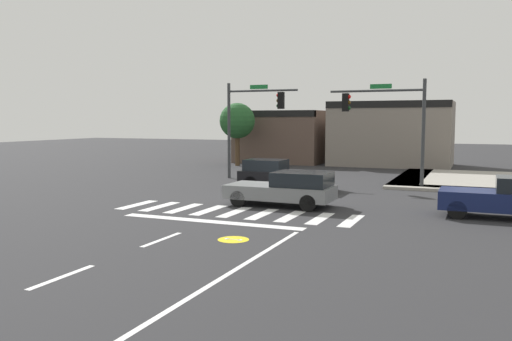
# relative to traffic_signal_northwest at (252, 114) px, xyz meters

# --- Properties ---
(ground_plane) EXTENTS (120.00, 120.00, 0.00)m
(ground_plane) POSITION_rel_traffic_signal_northwest_xyz_m (3.87, -6.07, -3.84)
(ground_plane) COLOR #2B2B2D
(crosswalk_near) EXTENTS (9.34, 2.41, 0.01)m
(crosswalk_near) POSITION_rel_traffic_signal_northwest_xyz_m (3.87, -10.57, -3.83)
(crosswalk_near) COLOR silver
(crosswalk_near) RESTS_ON ground_plane
(lane_markings) EXTENTS (6.80, 18.75, 0.01)m
(lane_markings) POSITION_rel_traffic_signal_northwest_xyz_m (5.03, -17.50, -3.83)
(lane_markings) COLOR white
(lane_markings) RESTS_ON ground_plane
(bike_detector_marking) EXTENTS (0.92, 0.92, 0.01)m
(bike_detector_marking) POSITION_rel_traffic_signal_northwest_xyz_m (5.79, -14.75, -3.83)
(bike_detector_marking) COLOR yellow
(bike_detector_marking) RESTS_ON ground_plane
(curb_corner_northeast) EXTENTS (10.00, 10.60, 0.15)m
(curb_corner_northeast) POSITION_rel_traffic_signal_northwest_xyz_m (12.36, 3.35, -3.76)
(curb_corner_northeast) COLOR #9E998E
(curb_corner_northeast) RESTS_ON ground_plane
(storefront_row) EXTENTS (16.59, 6.30, 4.83)m
(storefront_row) POSITION_rel_traffic_signal_northwest_xyz_m (2.32, 12.87, -1.54)
(storefront_row) COLOR brown
(storefront_row) RESTS_ON ground_plane
(traffic_signal_northwest) EXTENTS (4.36, 0.32, 5.62)m
(traffic_signal_northwest) POSITION_rel_traffic_signal_northwest_xyz_m (0.00, 0.00, 0.00)
(traffic_signal_northwest) COLOR #383A3D
(traffic_signal_northwest) RESTS_ON ground_plane
(traffic_signal_northeast) EXTENTS (4.87, 0.32, 5.51)m
(traffic_signal_northeast) POSITION_rel_traffic_signal_northwest_xyz_m (7.88, -0.74, -0.09)
(traffic_signal_northeast) COLOR #383A3D
(traffic_signal_northeast) RESTS_ON ground_plane
(car_black) EXTENTS (4.48, 1.77, 1.50)m
(car_black) POSITION_rel_traffic_signal_northwest_xyz_m (3.29, -3.98, -3.08)
(car_black) COLOR black
(car_black) RESTS_ON ground_plane
(car_navy) EXTENTS (4.10, 1.73, 1.49)m
(car_navy) POSITION_rel_traffic_signal_northwest_xyz_m (13.21, -8.03, -3.09)
(car_navy) COLOR #141E4C
(car_navy) RESTS_ON ground_plane
(car_gray) EXTENTS (4.30, 1.94, 1.41)m
(car_gray) POSITION_rel_traffic_signal_northwest_xyz_m (5.19, -8.49, -3.11)
(car_gray) COLOR slate
(car_gray) RESTS_ON ground_plane
(roadside_tree) EXTENTS (2.68, 2.68, 4.74)m
(roadside_tree) POSITION_rel_traffic_signal_northwest_xyz_m (-4.63, 7.93, -0.47)
(roadside_tree) COLOR #4C3823
(roadside_tree) RESTS_ON ground_plane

